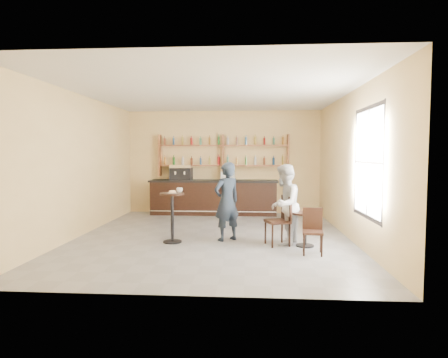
# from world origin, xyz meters

# --- Properties ---
(floor) EXTENTS (7.00, 7.00, 0.00)m
(floor) POSITION_xyz_m (0.00, 0.00, 0.00)
(floor) COLOR slate
(floor) RESTS_ON ground
(ceiling) EXTENTS (7.00, 7.00, 0.00)m
(ceiling) POSITION_xyz_m (0.00, 0.00, 3.20)
(ceiling) COLOR white
(ceiling) RESTS_ON wall_back
(wall_back) EXTENTS (7.00, 0.00, 7.00)m
(wall_back) POSITION_xyz_m (0.00, 3.50, 1.60)
(wall_back) COLOR #F3CF8A
(wall_back) RESTS_ON floor
(wall_front) EXTENTS (7.00, 0.00, 7.00)m
(wall_front) POSITION_xyz_m (0.00, -3.50, 1.60)
(wall_front) COLOR #F3CF8A
(wall_front) RESTS_ON floor
(wall_left) EXTENTS (0.00, 7.00, 7.00)m
(wall_left) POSITION_xyz_m (-3.00, 0.00, 1.60)
(wall_left) COLOR #F3CF8A
(wall_left) RESTS_ON floor
(wall_right) EXTENTS (0.00, 7.00, 7.00)m
(wall_right) POSITION_xyz_m (3.00, 0.00, 1.60)
(wall_right) COLOR #F3CF8A
(wall_right) RESTS_ON floor
(window_pane) EXTENTS (0.00, 2.00, 2.00)m
(window_pane) POSITION_xyz_m (2.99, -1.20, 1.70)
(window_pane) COLOR white
(window_pane) RESTS_ON wall_right
(window_frame) EXTENTS (0.04, 1.70, 2.10)m
(window_frame) POSITION_xyz_m (2.99, -1.20, 1.70)
(window_frame) COLOR black
(window_frame) RESTS_ON wall_right
(shelf_unit) EXTENTS (4.00, 0.26, 1.40)m
(shelf_unit) POSITION_xyz_m (0.00, 3.37, 1.81)
(shelf_unit) COLOR brown
(shelf_unit) RESTS_ON wall_back
(liquor_bottles) EXTENTS (3.68, 0.10, 1.00)m
(liquor_bottles) POSITION_xyz_m (0.00, 3.37, 1.98)
(liquor_bottles) COLOR #8C5919
(liquor_bottles) RESTS_ON shelf_unit
(bar_counter) EXTENTS (3.91, 0.76, 1.06)m
(bar_counter) POSITION_xyz_m (-0.28, 3.15, 0.53)
(bar_counter) COLOR black
(bar_counter) RESTS_ON floor
(espresso_machine) EXTENTS (0.68, 0.47, 0.47)m
(espresso_machine) POSITION_xyz_m (-1.28, 3.15, 1.29)
(espresso_machine) COLOR black
(espresso_machine) RESTS_ON bar_counter
(pastry_case) EXTENTS (0.50, 0.42, 0.27)m
(pastry_case) POSITION_xyz_m (0.17, 3.15, 1.19)
(pastry_case) COLOR silver
(pastry_case) RESTS_ON bar_counter
(pedestal_table) EXTENTS (0.62, 0.62, 1.04)m
(pedestal_table) POSITION_xyz_m (-0.79, -0.57, 0.52)
(pedestal_table) COLOR black
(pedestal_table) RESTS_ON floor
(napkin) EXTENTS (0.20, 0.20, 0.00)m
(napkin) POSITION_xyz_m (-0.79, -0.57, 1.05)
(napkin) COLOR white
(napkin) RESTS_ON pedestal_table
(donut) EXTENTS (0.17, 0.17, 0.05)m
(donut) POSITION_xyz_m (-0.78, -0.58, 1.07)
(donut) COLOR #E39453
(donut) RESTS_ON napkin
(cup_pedestal) EXTENTS (0.17, 0.17, 0.10)m
(cup_pedestal) POSITION_xyz_m (-0.65, -0.47, 1.10)
(cup_pedestal) COLOR white
(cup_pedestal) RESTS_ON pedestal_table
(man_main) EXTENTS (0.73, 0.69, 1.68)m
(man_main) POSITION_xyz_m (0.34, -0.31, 0.84)
(man_main) COLOR black
(man_main) RESTS_ON floor
(cafe_table) EXTENTS (0.60, 0.60, 0.69)m
(cafe_table) POSITION_xyz_m (1.94, -0.72, 0.35)
(cafe_table) COLOR black
(cafe_table) RESTS_ON floor
(cup_cafe) EXTENTS (0.11, 0.11, 0.10)m
(cup_cafe) POSITION_xyz_m (1.99, -0.72, 0.74)
(cup_cafe) COLOR white
(cup_cafe) RESTS_ON cafe_table
(chair_west) EXTENTS (0.56, 0.56, 1.01)m
(chair_west) POSITION_xyz_m (1.39, -0.67, 0.50)
(chair_west) COLOR black
(chair_west) RESTS_ON floor
(chair_south) EXTENTS (0.41, 0.41, 0.85)m
(chair_south) POSITION_xyz_m (1.99, -1.32, 0.43)
(chair_south) COLOR black
(chair_south) RESTS_ON floor
(patron_second) EXTENTS (0.88, 0.98, 1.65)m
(patron_second) POSITION_xyz_m (1.53, -0.60, 0.83)
(patron_second) COLOR #A4A5AA
(patron_second) RESTS_ON floor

